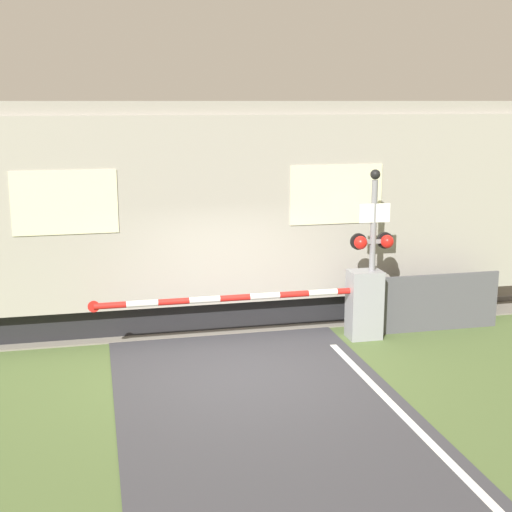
% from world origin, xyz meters
% --- Properties ---
extents(ground_plane, '(80.00, 80.00, 0.00)m').
position_xyz_m(ground_plane, '(0.00, 0.00, 0.00)').
color(ground_plane, '#4C6033').
extents(track_bed, '(36.00, 3.20, 0.13)m').
position_xyz_m(track_bed, '(0.00, 3.61, 0.02)').
color(track_bed, slate).
rests_on(track_bed, ground_plane).
extents(train, '(17.90, 3.10, 4.30)m').
position_xyz_m(train, '(-2.72, 3.60, 2.20)').
color(train, black).
rests_on(train, ground_plane).
extents(crossing_barrier, '(5.25, 0.44, 1.28)m').
position_xyz_m(crossing_barrier, '(2.17, 1.31, 0.68)').
color(crossing_barrier, gray).
rests_on(crossing_barrier, ground_plane).
extents(signal_post, '(0.81, 0.26, 3.12)m').
position_xyz_m(signal_post, '(2.66, 1.30, 1.78)').
color(signal_post, gray).
rests_on(signal_post, ground_plane).
extents(roadside_fence, '(3.00, 0.06, 1.10)m').
position_xyz_m(roadside_fence, '(3.80, 1.42, 0.55)').
color(roadside_fence, '#4C4C51').
rests_on(roadside_fence, ground_plane).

